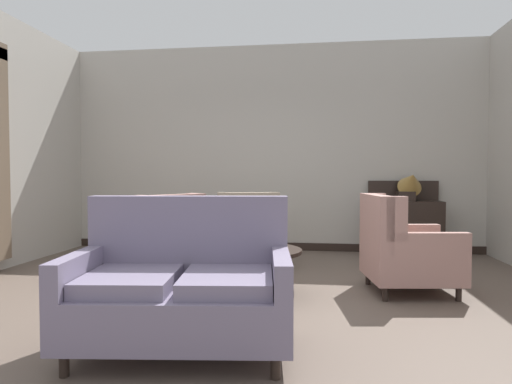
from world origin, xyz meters
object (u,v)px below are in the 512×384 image
Objects in this scene: armchair_beside_settee at (159,240)px; gramophone at (410,184)px; coffee_table at (257,258)px; sideboard at (405,224)px; settee at (182,289)px; armchair_far_left at (403,251)px; porcelain_vase at (253,233)px; armchair_near_sideboard at (247,236)px.

gramophone is (3.25, 1.58, 0.66)m from armchair_beside_settee.
coffee_table is at bearing 91.85° from armchair_beside_settee.
armchair_beside_settee is at bearing -152.44° from sideboard.
settee is 2.50m from armchair_far_left.
armchair_beside_settee reaches higher than porcelain_vase.
gramophone is (1.95, 2.39, 0.69)m from coffee_table.
coffee_table is 3.13m from sideboard.
coffee_table is 0.57× the size of settee.
armchair_far_left is at bearing 114.46° from armchair_beside_settee.
armchair_far_left is (1.79, 1.74, 0.00)m from settee.
sideboard is (2.20, 1.20, 0.06)m from armchair_near_sideboard.
gramophone is (0.50, 2.04, 0.65)m from armchair_far_left.
porcelain_vase is 1.42m from settee.
armchair_beside_settee is (-0.95, 2.20, -0.01)m from settee.
armchair_beside_settee is (-1.29, 0.81, 0.03)m from coffee_table.
gramophone is (2.25, 1.11, 0.65)m from armchair_near_sideboard.
coffee_table is 0.71× the size of armchair_beside_settee.
porcelain_vase is 1.55m from armchair_far_left.
sideboard is at bearing -164.39° from armchair_near_sideboard.
armchair_beside_settee is at bearing -154.11° from gramophone.
sideboard is at bearing 52.49° from coffee_table.
coffee_table is 1.53m from armchair_beside_settee.
settee is (-0.34, -1.39, 0.04)m from coffee_table.
sideboard reaches higher than coffee_table.
gramophone is (0.05, -0.09, 0.60)m from sideboard.
armchair_far_left is (1.49, 0.37, -0.21)m from porcelain_vase.
sideboard is (3.20, 1.67, 0.06)m from armchair_beside_settee.
porcelain_vase is at bearing -158.52° from coffee_table.
coffee_table is 0.88× the size of armchair_far_left.
coffee_table is at bearing -127.51° from sideboard.
armchair_beside_settee is (-1.00, -0.47, -0.01)m from armchair_near_sideboard.
porcelain_vase is 0.38× the size of armchair_far_left.
armchair_near_sideboard is 2.51m from sideboard.
settee is (-0.30, -1.37, -0.21)m from porcelain_vase.
gramophone reaches higher than armchair_near_sideboard.
armchair_far_left is 2.18m from sideboard.
armchair_near_sideboard reaches higher than porcelain_vase.
coffee_table is at bearing 21.48° from porcelain_vase.
settee is 1.54× the size of armchair_far_left.
porcelain_vase reaches higher than coffee_table.
coffee_table is 1.50m from armchair_far_left.
armchair_far_left is 0.96× the size of armchair_near_sideboard.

